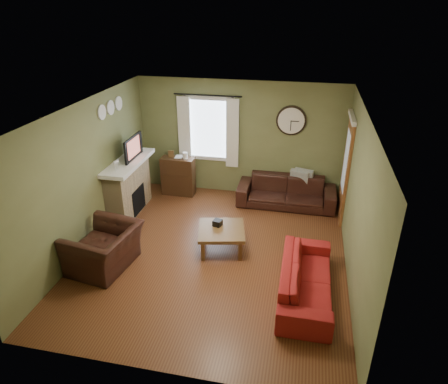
% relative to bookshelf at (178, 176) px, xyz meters
% --- Properties ---
extents(floor, '(4.60, 5.20, 0.00)m').
position_rel_bookshelf_xyz_m(floor, '(1.36, -2.21, -0.44)').
color(floor, '#5C311A').
rests_on(floor, ground).
extents(ceiling, '(4.60, 5.20, 0.00)m').
position_rel_bookshelf_xyz_m(ceiling, '(1.36, -2.21, 2.16)').
color(ceiling, white).
rests_on(ceiling, ground).
extents(wall_left, '(0.00, 5.20, 2.60)m').
position_rel_bookshelf_xyz_m(wall_left, '(-0.94, -2.21, 0.86)').
color(wall_left, olive).
rests_on(wall_left, ground).
extents(wall_right, '(0.00, 5.20, 2.60)m').
position_rel_bookshelf_xyz_m(wall_right, '(3.66, -2.21, 0.86)').
color(wall_right, olive).
rests_on(wall_right, ground).
extents(wall_back, '(4.60, 0.00, 2.60)m').
position_rel_bookshelf_xyz_m(wall_back, '(1.36, 0.39, 0.86)').
color(wall_back, olive).
rests_on(wall_back, ground).
extents(wall_front, '(4.60, 0.00, 2.60)m').
position_rel_bookshelf_xyz_m(wall_front, '(1.36, -4.81, 0.86)').
color(wall_front, olive).
rests_on(wall_front, ground).
extents(fireplace, '(0.40, 1.40, 1.10)m').
position_rel_bookshelf_xyz_m(fireplace, '(-0.74, -1.06, 0.11)').
color(fireplace, tan).
rests_on(fireplace, floor).
extents(firebox, '(0.04, 0.60, 0.55)m').
position_rel_bookshelf_xyz_m(firebox, '(-0.55, -1.06, -0.14)').
color(firebox, black).
rests_on(firebox, fireplace).
extents(mantel, '(0.58, 1.60, 0.08)m').
position_rel_bookshelf_xyz_m(mantel, '(-0.71, -1.06, 0.70)').
color(mantel, white).
rests_on(mantel, fireplace).
extents(tv, '(0.08, 0.60, 0.35)m').
position_rel_bookshelf_xyz_m(tv, '(-0.69, -0.91, 0.91)').
color(tv, black).
rests_on(tv, mantel).
extents(tv_screen, '(0.02, 0.62, 0.36)m').
position_rel_bookshelf_xyz_m(tv_screen, '(-0.61, -0.91, 0.97)').
color(tv_screen, '#994C3F').
rests_on(tv_screen, mantel).
extents(medallion_left, '(0.28, 0.28, 0.03)m').
position_rel_bookshelf_xyz_m(medallion_left, '(-0.92, -1.41, 1.81)').
color(medallion_left, white).
rests_on(medallion_left, wall_left).
extents(medallion_mid, '(0.28, 0.28, 0.03)m').
position_rel_bookshelf_xyz_m(medallion_mid, '(-0.92, -1.06, 1.81)').
color(medallion_mid, white).
rests_on(medallion_mid, wall_left).
extents(medallion_right, '(0.28, 0.28, 0.03)m').
position_rel_bookshelf_xyz_m(medallion_right, '(-0.92, -0.71, 1.81)').
color(medallion_right, white).
rests_on(medallion_right, wall_left).
extents(window_pane, '(1.00, 0.02, 1.30)m').
position_rel_bookshelf_xyz_m(window_pane, '(0.66, 0.37, 1.06)').
color(window_pane, silver).
rests_on(window_pane, wall_back).
extents(curtain_rod, '(0.03, 0.03, 1.50)m').
position_rel_bookshelf_xyz_m(curtain_rod, '(0.66, 0.27, 1.83)').
color(curtain_rod, black).
rests_on(curtain_rod, wall_back).
extents(curtain_left, '(0.28, 0.04, 1.55)m').
position_rel_bookshelf_xyz_m(curtain_left, '(0.11, 0.27, 1.01)').
color(curtain_left, white).
rests_on(curtain_left, wall_back).
extents(curtain_right, '(0.28, 0.04, 1.55)m').
position_rel_bookshelf_xyz_m(curtain_right, '(1.21, 0.27, 1.01)').
color(curtain_right, white).
rests_on(curtain_right, wall_back).
extents(wall_clock, '(0.64, 0.06, 0.64)m').
position_rel_bookshelf_xyz_m(wall_clock, '(2.46, 0.34, 1.36)').
color(wall_clock, white).
rests_on(wall_clock, wall_back).
extents(door, '(0.05, 0.90, 2.10)m').
position_rel_bookshelf_xyz_m(door, '(3.63, -0.36, 0.61)').
color(door, brown).
rests_on(door, floor).
extents(bookshelf, '(0.75, 0.32, 0.89)m').
position_rel_bookshelf_xyz_m(bookshelf, '(0.00, 0.00, 0.00)').
color(bookshelf, '#362112').
rests_on(bookshelf, floor).
extents(book, '(0.19, 0.24, 0.02)m').
position_rel_bookshelf_xyz_m(book, '(-0.06, 0.05, 0.52)').
color(book, brown).
rests_on(book, bookshelf).
extents(sofa_brown, '(2.11, 0.83, 0.62)m').
position_rel_bookshelf_xyz_m(sofa_brown, '(2.48, -0.04, -0.14)').
color(sofa_brown, black).
rests_on(sofa_brown, floor).
extents(pillow_left, '(0.43, 0.23, 0.41)m').
position_rel_bookshelf_xyz_m(pillow_left, '(2.83, 0.25, 0.11)').
color(pillow_left, '#979F9E').
rests_on(pillow_left, sofa_brown).
extents(pillow_right, '(0.42, 0.23, 0.40)m').
position_rel_bookshelf_xyz_m(pillow_right, '(2.74, 0.19, 0.11)').
color(pillow_right, '#979F9E').
rests_on(pillow_right, sofa_brown).
extents(sofa_red, '(0.76, 1.95, 0.57)m').
position_rel_bookshelf_xyz_m(sofa_red, '(2.99, -2.98, -0.16)').
color(sofa_red, maroon).
rests_on(sofa_red, floor).
extents(armchair, '(1.13, 1.25, 0.73)m').
position_rel_bookshelf_xyz_m(armchair, '(-0.36, -2.95, -0.08)').
color(armchair, black).
rests_on(armchair, floor).
extents(coffee_table, '(0.96, 0.96, 0.43)m').
position_rel_bookshelf_xyz_m(coffee_table, '(1.46, -2.05, -0.23)').
color(coffee_table, brown).
rests_on(coffee_table, floor).
extents(tissue_box, '(0.18, 0.18, 0.11)m').
position_rel_bookshelf_xyz_m(tissue_box, '(1.37, -1.95, -0.04)').
color(tissue_box, black).
rests_on(tissue_box, coffee_table).
extents(wine_glass_a, '(0.07, 0.07, 0.20)m').
position_rel_bookshelf_xyz_m(wine_glass_a, '(-0.69, -1.59, 0.84)').
color(wine_glass_a, white).
rests_on(wine_glass_a, mantel).
extents(wine_glass_b, '(0.07, 0.07, 0.19)m').
position_rel_bookshelf_xyz_m(wine_glass_b, '(-0.69, -1.50, 0.83)').
color(wine_glass_b, white).
rests_on(wine_glass_b, mantel).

